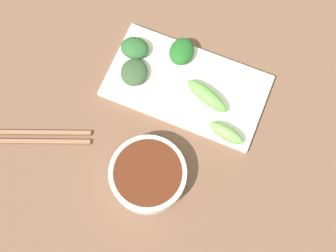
# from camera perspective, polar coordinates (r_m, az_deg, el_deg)

# --- Properties ---
(tabletop) EXTENTS (2.10, 2.10, 0.02)m
(tabletop) POSITION_cam_1_polar(r_m,az_deg,el_deg) (0.93, 0.10, 1.18)
(tabletop) COLOR brown
(tabletop) RESTS_ON ground
(sauce_bowl) EXTENTS (0.14, 0.14, 0.04)m
(sauce_bowl) POSITION_cam_1_polar(r_m,az_deg,el_deg) (0.86, -2.48, -5.98)
(sauce_bowl) COLOR silver
(sauce_bowl) RESTS_ON tabletop
(serving_plate) EXTENTS (0.17, 0.31, 0.01)m
(serving_plate) POSITION_cam_1_polar(r_m,az_deg,el_deg) (0.93, 2.29, 4.94)
(serving_plate) COLOR silver
(serving_plate) RESTS_ON tabletop
(broccoli_leafy_0) EXTENTS (0.05, 0.06, 0.03)m
(broccoli_leafy_0) POSITION_cam_1_polar(r_m,az_deg,el_deg) (0.95, -4.12, 9.55)
(broccoli_leafy_0) COLOR #265427
(broccoli_leafy_0) RESTS_ON serving_plate
(broccoli_leafy_1) EXTENTS (0.06, 0.05, 0.03)m
(broccoli_leafy_1) POSITION_cam_1_polar(r_m,az_deg,el_deg) (0.94, 1.69, 9.16)
(broccoli_leafy_1) COLOR #1D581F
(broccoli_leafy_1) RESTS_ON serving_plate
(broccoli_stalk_2) EXTENTS (0.04, 0.08, 0.03)m
(broccoli_stalk_2) POSITION_cam_1_polar(r_m,az_deg,el_deg) (0.89, 7.10, -0.99)
(broccoli_stalk_2) COLOR #6D9E4C
(broccoli_stalk_2) RESTS_ON serving_plate
(broccoli_leafy_3) EXTENTS (0.07, 0.07, 0.02)m
(broccoli_leafy_3) POSITION_cam_1_polar(r_m,az_deg,el_deg) (0.93, -4.18, 6.61)
(broccoli_leafy_3) COLOR #2F472A
(broccoli_leafy_3) RESTS_ON serving_plate
(broccoli_stalk_4) EXTENTS (0.06, 0.10, 0.03)m
(broccoli_stalk_4) POSITION_cam_1_polar(r_m,az_deg,el_deg) (0.90, 4.79, 3.71)
(broccoli_stalk_4) COLOR #5DA642
(broccoli_stalk_4) RESTS_ON serving_plate
(chopsticks) EXTENTS (0.11, 0.22, 0.01)m
(chopsticks) POSITION_cam_1_polar(r_m,az_deg,el_deg) (0.94, -16.42, -1.32)
(chopsticks) COLOR brown
(chopsticks) RESTS_ON tabletop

